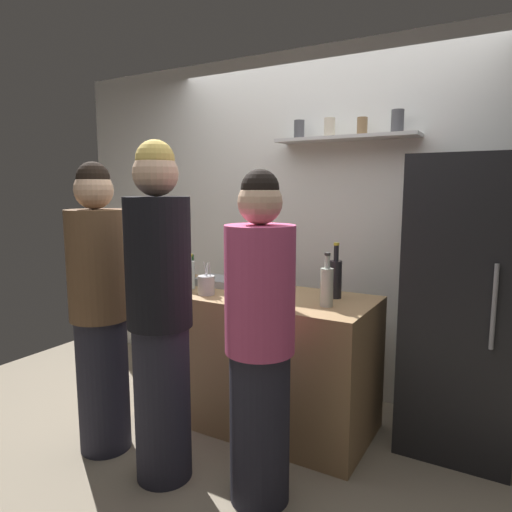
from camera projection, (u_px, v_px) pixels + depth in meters
ground_plane at (239, 463)px, 2.65m from camera, size 5.28×5.28×0.00m
back_wall_assembly at (325, 223)px, 3.53m from camera, size 4.80×0.32×2.60m
refrigerator at (463, 306)px, 2.73m from camera, size 0.63×0.63×1.76m
counter at (256, 357)px, 3.10m from camera, size 1.55×0.70×0.88m
baking_pan at (221, 282)px, 3.30m from camera, size 0.34×0.24×0.05m
utensil_holder at (206, 285)px, 3.00m from camera, size 0.11×0.11×0.22m
wine_bottle_dark_glass at (336, 277)px, 2.90m from camera, size 0.08×0.08×0.35m
wine_bottle_green_glass at (189, 265)px, 3.51m from camera, size 0.08×0.08×0.29m
wine_bottle_amber_glass at (288, 289)px, 2.60m from camera, size 0.07×0.07×0.32m
wine_bottle_pale_glass at (327, 286)px, 2.69m from camera, size 0.08×0.08×0.32m
water_bottle_plastic at (189, 274)px, 3.18m from camera, size 0.09×0.09×0.24m
person_brown_jacket at (100, 311)px, 2.70m from camera, size 0.34×0.34×1.72m
person_pink_top at (260, 344)px, 2.24m from camera, size 0.34×0.34×1.66m
person_blonde at (160, 316)px, 2.41m from camera, size 0.34×0.34×1.81m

